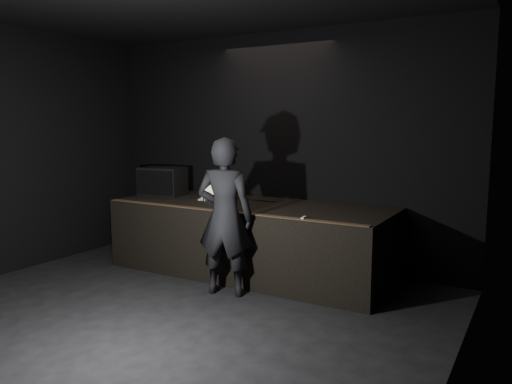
{
  "coord_description": "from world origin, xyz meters",
  "views": [
    {
      "loc": [
        3.57,
        -3.3,
        2.13
      ],
      "look_at": [
        0.34,
        2.3,
        1.24
      ],
      "focal_mm": 35.0,
      "sensor_mm": 36.0,
      "label": 1
    }
  ],
  "objects_px": {
    "stage_monitor": "(162,181)",
    "laptop": "(210,195)",
    "person": "(225,217)",
    "beer_can": "(205,196)",
    "stage_riser": "(251,238)"
  },
  "relations": [
    {
      "from": "stage_monitor",
      "to": "laptop",
      "type": "distance_m",
      "value": 0.92
    },
    {
      "from": "laptop",
      "to": "person",
      "type": "bearing_deg",
      "value": -70.8
    },
    {
      "from": "beer_can",
      "to": "stage_monitor",
      "type": "bearing_deg",
      "value": 169.84
    },
    {
      "from": "stage_riser",
      "to": "person",
      "type": "height_order",
      "value": "person"
    },
    {
      "from": "laptop",
      "to": "beer_can",
      "type": "xyz_separation_m",
      "value": [
        0.05,
        -0.21,
        0.02
      ]
    },
    {
      "from": "stage_riser",
      "to": "beer_can",
      "type": "relative_size",
      "value": 26.94
    },
    {
      "from": "beer_can",
      "to": "person",
      "type": "bearing_deg",
      "value": -42.56
    },
    {
      "from": "laptop",
      "to": "person",
      "type": "relative_size",
      "value": 0.2
    },
    {
      "from": "stage_riser",
      "to": "laptop",
      "type": "relative_size",
      "value": 10.19
    },
    {
      "from": "stage_riser",
      "to": "stage_monitor",
      "type": "relative_size",
      "value": 5.44
    },
    {
      "from": "stage_riser",
      "to": "person",
      "type": "xyz_separation_m",
      "value": [
        0.19,
        -0.95,
        0.49
      ]
    },
    {
      "from": "beer_can",
      "to": "person",
      "type": "height_order",
      "value": "person"
    },
    {
      "from": "stage_monitor",
      "to": "person",
      "type": "relative_size",
      "value": 0.37
    },
    {
      "from": "laptop",
      "to": "person",
      "type": "height_order",
      "value": "person"
    },
    {
      "from": "stage_monitor",
      "to": "beer_can",
      "type": "distance_m",
      "value": 0.98
    }
  ]
}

